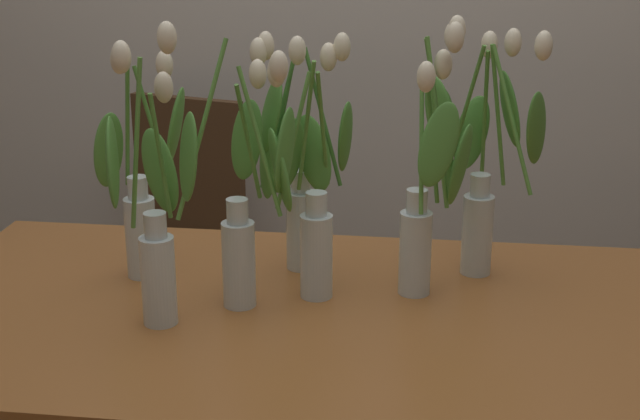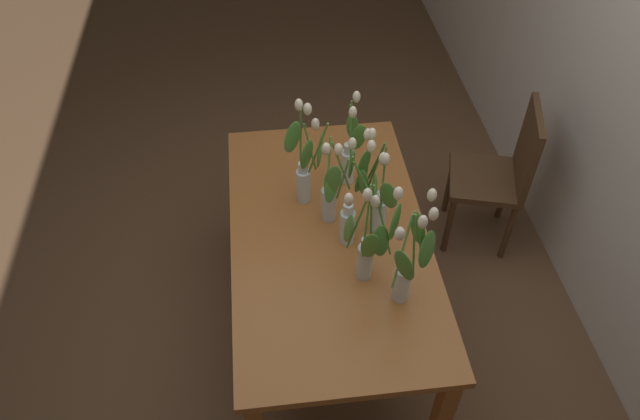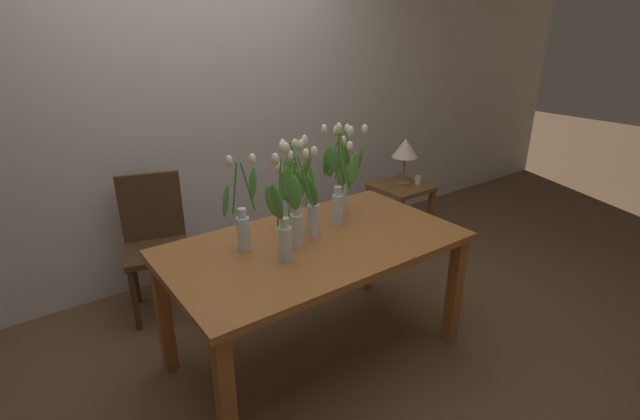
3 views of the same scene
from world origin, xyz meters
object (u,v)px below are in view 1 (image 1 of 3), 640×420
Objects in this scene: tulip_vase_0 at (152,236)px; tulip_vase_1 at (239,207)px; tulip_vase_5 at (430,189)px; dining_table at (291,350)px; tulip_vase_6 at (298,182)px; tulip_vase_4 at (308,204)px; dining_chair at (175,225)px; tulip_vase_2 at (141,199)px; tulip_vase_3 at (484,170)px.

tulip_vase_1 is (0.15, 0.10, 0.03)m from tulip_vase_0.
tulip_vase_1 reaches higher than tulip_vase_5.
tulip_vase_6 is at bearing 93.95° from dining_table.
tulip_vase_4 is at bearing -71.86° from tulip_vase_6.
tulip_vase_5 reaches higher than dining_table.
tulip_vase_4 reaches higher than dining_table.
tulip_vase_6 is at bearing -57.44° from dining_chair.
dining_chair is at bearing 131.64° from tulip_vase_5.
tulip_vase_4 is (0.37, -0.05, 0.02)m from tulip_vase_2.
tulip_vase_1 is at bearing -66.66° from dining_chair.
tulip_vase_2 is 0.95× the size of tulip_vase_4.
dining_table is 0.38m from tulip_vase_0.
dining_chair is at bearing 117.75° from dining_table.
dining_table is 2.87× the size of tulip_vase_0.
tulip_vase_5 is at bearing -48.36° from dining_chair.
dining_chair is (-0.54, 0.84, -0.42)m from tulip_vase_6.
dining_table is 1.72× the size of dining_chair.
tulip_vase_3 is 0.96× the size of tulip_vase_5.
tulip_vase_2 is 0.54× the size of dining_chair.
tulip_vase_5 is at bearing -16.52° from tulip_vase_6.
dining_table is 1.20m from dining_chair.
tulip_vase_0 is at bearing -158.46° from tulip_vase_5.
tulip_vase_5 is 1.07× the size of tulip_vase_6.
tulip_vase_1 is (-0.10, 0.01, 0.31)m from dining_table.
tulip_vase_0 is 0.38m from tulip_vase_6.
dining_table is 0.30m from tulip_vase_4.
tulip_vase_6 reaches higher than tulip_vase_2.
tulip_vase_5 is (0.38, 0.11, 0.02)m from tulip_vase_1.
tulip_vase_4 is at bearing -7.65° from tulip_vase_2.
tulip_vase_0 is 0.74m from tulip_vase_3.
tulip_vase_2 is at bearing 151.57° from tulip_vase_1.
tulip_vase_3 is (0.49, 0.26, 0.02)m from tulip_vase_1.
tulip_vase_4 is 0.99× the size of tulip_vase_6.
tulip_vase_2 is 0.94× the size of tulip_vase_6.
tulip_vase_6 is (-0.04, 0.11, 0.01)m from tulip_vase_4.
tulip_vase_6 reaches higher than tulip_vase_4.
dining_table is 3.17× the size of tulip_vase_2.
tulip_vase_0 is at bearing -147.63° from tulip_vase_1.
tulip_vase_1 is 0.15m from tulip_vase_4.
tulip_vase_6 is (0.24, 0.29, 0.03)m from tulip_vase_0.
tulip_vase_1 is 1.21m from dining_chair.
tulip_vase_1 is at bearing -146.67° from tulip_vase_4.
tulip_vase_0 is 1.01× the size of tulip_vase_3.
dining_table is 0.44m from tulip_vase_5.
tulip_vase_0 is 1.10× the size of tulip_vase_2.
tulip_vase_2 is at bearing -169.23° from tulip_vase_6.
tulip_vase_1 is 0.55m from tulip_vase_3.
tulip_vase_0 is 0.95× the size of tulip_vase_1.
tulip_vase_1 is 1.09× the size of tulip_vase_6.
tulip_vase_3 is at bearing -39.86° from dining_chair.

